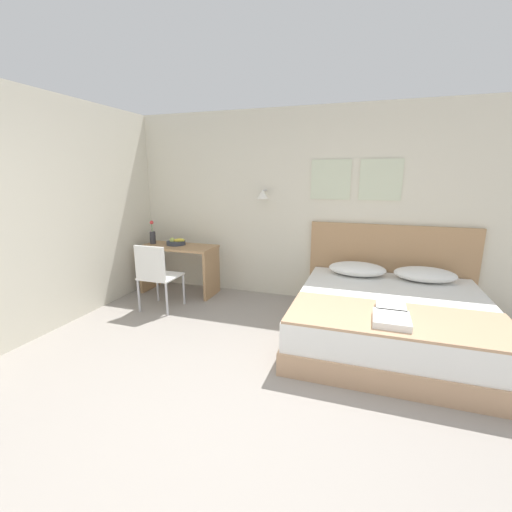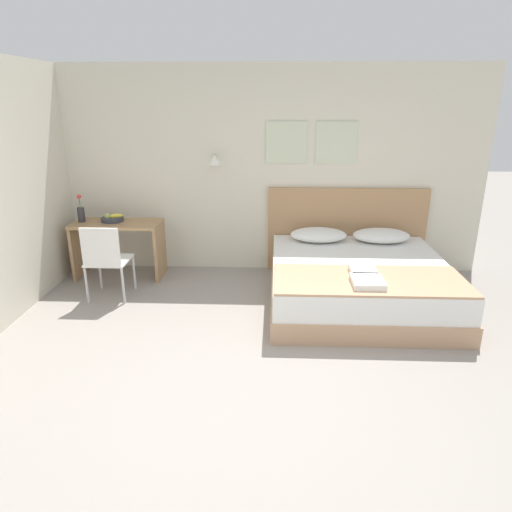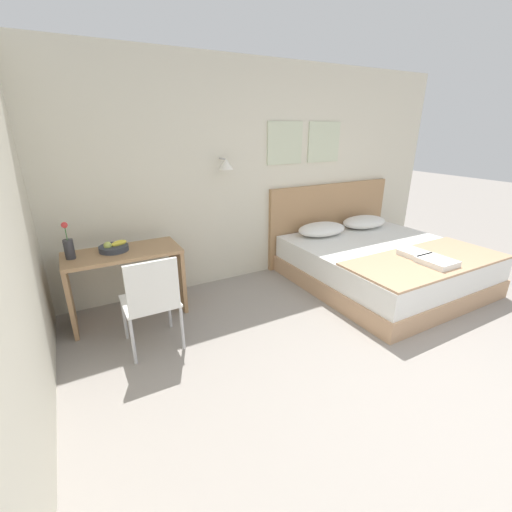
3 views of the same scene
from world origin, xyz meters
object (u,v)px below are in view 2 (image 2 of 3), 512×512
at_px(pillow_right, 381,236).
at_px(flower_vase, 81,213).
at_px(throw_blanket, 370,280).
at_px(desk_chair, 105,257).
at_px(pillow_left, 318,235).
at_px(fruit_bowl, 112,219).
at_px(bed, 358,282).
at_px(folded_towel_mid_bed, 368,282).
at_px(folded_towel_near_foot, 363,271).
at_px(headboard, 346,230).
at_px(desk, 118,239).

xyz_separation_m(pillow_right, flower_vase, (-3.83, -0.02, 0.26)).
xyz_separation_m(throw_blanket, desk_chair, (-2.88, 0.55, 0.01)).
height_order(pillow_left, flower_vase, flower_vase).
relative_size(throw_blanket, desk_chair, 2.13).
height_order(pillow_right, throw_blanket, pillow_right).
distance_m(fruit_bowl, flower_vase, 0.40).
relative_size(throw_blanket, flower_vase, 5.38).
height_order(bed, desk_chair, desk_chair).
relative_size(folded_towel_mid_bed, desk_chair, 0.38).
bearing_deg(flower_vase, desk_chair, -54.06).
height_order(pillow_left, desk_chair, desk_chair).
distance_m(pillow_right, folded_towel_near_foot, 1.28).
bearing_deg(pillow_left, pillow_right, 0.00).
distance_m(throw_blanket, folded_towel_mid_bed, 0.16).
bearing_deg(folded_towel_mid_bed, headboard, 88.38).
relative_size(folded_towel_near_foot, desk_chair, 0.31).
bearing_deg(folded_towel_mid_bed, fruit_bowl, 153.54).
bearing_deg(folded_towel_mid_bed, pillow_left, 103.11).
bearing_deg(flower_vase, fruit_bowl, 4.50).
bearing_deg(pillow_right, folded_towel_mid_bed, -106.76).
xyz_separation_m(bed, pillow_left, (-0.40, 0.75, 0.34)).
relative_size(desk_chair, fruit_bowl, 3.15).
height_order(folded_towel_mid_bed, fruit_bowl, fruit_bowl).
height_order(desk, desk_chair, desk_chair).
distance_m(bed, fruit_bowl, 3.18).
bearing_deg(flower_vase, desk, -2.47).
bearing_deg(desk_chair, pillow_right, 13.51).
xyz_separation_m(desk, fruit_bowl, (-0.07, 0.05, 0.26)).
distance_m(folded_towel_mid_bed, desk, 3.26).
xyz_separation_m(pillow_right, folded_towel_near_foot, (-0.44, -1.20, -0.03)).
bearing_deg(fruit_bowl, pillow_left, -0.13).
relative_size(headboard, desk, 1.88).
xyz_separation_m(throw_blanket, fruit_bowl, (-3.04, 1.35, 0.25)).
height_order(bed, fruit_bowl, fruit_bowl).
bearing_deg(bed, folded_towel_near_foot, -95.47).
relative_size(bed, desk, 1.84).
bearing_deg(pillow_right, folded_towel_near_foot, -110.14).
bearing_deg(bed, pillow_right, 62.08).
bearing_deg(headboard, desk, -173.33).
xyz_separation_m(bed, throw_blanket, (0.00, -0.59, 0.27)).
distance_m(headboard, pillow_left, 0.50).
relative_size(folded_towel_mid_bed, desk, 0.31).
bearing_deg(throw_blanket, desk_chair, 169.12).
relative_size(desk, desk_chair, 1.24).
relative_size(desk, fruit_bowl, 3.91).
height_order(bed, pillow_right, pillow_right).
bearing_deg(headboard, pillow_right, -37.53).
height_order(pillow_left, fruit_bowl, fruit_bowl).
bearing_deg(pillow_left, throw_blanket, -73.54).
xyz_separation_m(throw_blanket, flower_vase, (-3.43, 1.32, 0.34)).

